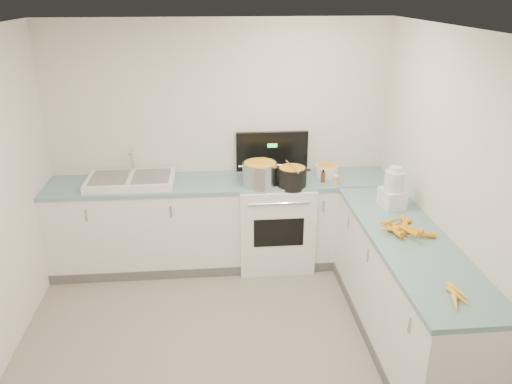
{
  "coord_description": "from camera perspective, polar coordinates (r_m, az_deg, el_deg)",
  "views": [
    {
      "loc": [
        -0.08,
        -3.04,
        2.76
      ],
      "look_at": [
        0.3,
        1.1,
        1.05
      ],
      "focal_mm": 35.0,
      "sensor_mm": 36.0,
      "label": 1
    }
  ],
  "objects": [
    {
      "name": "floor",
      "position": [
        4.11,
        -2.95,
        -19.91
      ],
      "size": [
        3.5,
        4.0,
        0.0
      ],
      "primitive_type": null,
      "color": "gray",
      "rests_on": "ground"
    },
    {
      "name": "ceiling",
      "position": [
        3.05,
        -3.92,
        17.41
      ],
      "size": [
        3.5,
        4.0,
        0.0
      ],
      "primitive_type": null,
      "rotation": [
        3.14,
        0.0,
        0.0
      ],
      "color": "silver",
      "rests_on": "ground"
    },
    {
      "name": "wall_back",
      "position": [
        5.26,
        -4.17,
        5.63
      ],
      "size": [
        3.5,
        0.0,
        2.5
      ],
      "primitive_type": null,
      "rotation": [
        1.57,
        0.0,
        0.0
      ],
      "color": "silver",
      "rests_on": "ground"
    },
    {
      "name": "wall_right",
      "position": [
        3.85,
        23.65,
        -2.72
      ],
      "size": [
        0.0,
        4.0,
        2.5
      ],
      "primitive_type": null,
      "rotation": [
        1.57,
        0.0,
        -1.57
      ],
      "color": "silver",
      "rests_on": "ground"
    },
    {
      "name": "counter_back",
      "position": [
        5.26,
        -3.86,
        -3.46
      ],
      "size": [
        3.5,
        0.62,
        0.94
      ],
      "color": "white",
      "rests_on": "ground"
    },
    {
      "name": "counter_right",
      "position": [
        4.33,
        16.64,
        -10.65
      ],
      "size": [
        0.62,
        2.2,
        0.94
      ],
      "color": "white",
      "rests_on": "ground"
    },
    {
      "name": "stove",
      "position": [
        5.29,
        2.13,
        -3.27
      ],
      "size": [
        0.76,
        0.65,
        1.36
      ],
      "color": "white",
      "rests_on": "ground"
    },
    {
      "name": "sink",
      "position": [
        5.13,
        -14.1,
        1.34
      ],
      "size": [
        0.86,
        0.52,
        0.31
      ],
      "color": "white",
      "rests_on": "counter_back"
    },
    {
      "name": "steel_pot",
      "position": [
        4.92,
        0.45,
        1.98
      ],
      "size": [
        0.35,
        0.35,
        0.25
      ],
      "primitive_type": "cylinder",
      "rotation": [
        0.0,
        0.0,
        0.04
      ],
      "color": "silver",
      "rests_on": "stove"
    },
    {
      "name": "black_pot",
      "position": [
        4.93,
        4.12,
        1.66
      ],
      "size": [
        0.37,
        0.37,
        0.21
      ],
      "primitive_type": "cylinder",
      "rotation": [
        0.0,
        0.0,
        0.34
      ],
      "color": "black",
      "rests_on": "stove"
    },
    {
      "name": "wooden_spoon",
      "position": [
        4.89,
        4.15,
        2.9
      ],
      "size": [
        0.08,
        0.37,
        0.02
      ],
      "primitive_type": "cylinder",
      "rotation": [
        1.57,
        0.0,
        0.17
      ],
      "color": "#AD7A47",
      "rests_on": "black_pot"
    },
    {
      "name": "mixing_bowl",
      "position": [
        5.23,
        8.09,
        2.45
      ],
      "size": [
        0.3,
        0.3,
        0.11
      ],
      "primitive_type": "cylinder",
      "rotation": [
        0.0,
        0.0,
        0.25
      ],
      "color": "white",
      "rests_on": "counter_back"
    },
    {
      "name": "extract_bottle",
      "position": [
        5.05,
        7.66,
        1.7
      ],
      "size": [
        0.04,
        0.04,
        0.11
      ],
      "primitive_type": "cylinder",
      "color": "#593319",
      "rests_on": "counter_back"
    },
    {
      "name": "spice_jar",
      "position": [
        4.99,
        9.13,
        1.25
      ],
      "size": [
        0.05,
        0.05,
        0.09
      ],
      "primitive_type": "cylinder",
      "color": "#E5B266",
      "rests_on": "counter_back"
    },
    {
      "name": "food_processor",
      "position": [
        4.56,
        15.39,
        0.21
      ],
      "size": [
        0.22,
        0.25,
        0.38
      ],
      "color": "white",
      "rests_on": "counter_right"
    },
    {
      "name": "carrot_pile",
      "position": [
        4.16,
        16.32,
        -4.04
      ],
      "size": [
        0.43,
        0.43,
        0.09
      ],
      "color": "orange",
      "rests_on": "counter_right"
    },
    {
      "name": "peeled_carrots",
      "position": [
        3.45,
        22.0,
        -10.97
      ],
      "size": [
        0.16,
        0.3,
        0.04
      ],
      "color": "yellow",
      "rests_on": "counter_right"
    },
    {
      "name": "peelings",
      "position": [
        5.12,
        -16.49,
        1.52
      ],
      "size": [
        0.22,
        0.25,
        0.01
      ],
      "color": "tan",
      "rests_on": "sink"
    }
  ]
}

